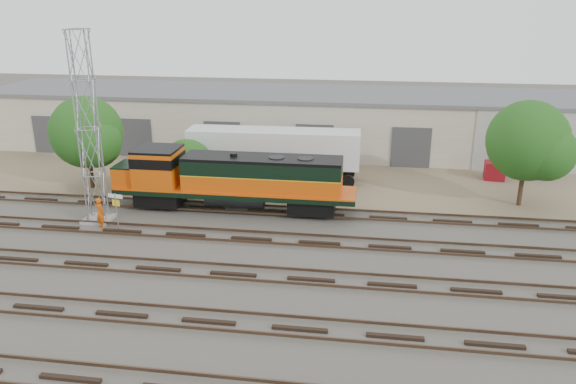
# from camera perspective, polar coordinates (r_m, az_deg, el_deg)

# --- Properties ---
(ground) EXTENTS (140.00, 140.00, 0.00)m
(ground) POSITION_cam_1_polar(r_m,az_deg,el_deg) (31.73, -4.29, -5.95)
(ground) COLOR #47423A
(ground) RESTS_ON ground
(dirt_strip) EXTENTS (80.00, 16.00, 0.02)m
(dirt_strip) POSITION_cam_1_polar(r_m,az_deg,el_deg) (45.51, -0.22, 1.99)
(dirt_strip) COLOR #726047
(dirt_strip) RESTS_ON ground
(tracks) EXTENTS (80.00, 20.40, 0.28)m
(tracks) POSITION_cam_1_polar(r_m,az_deg,el_deg) (29.08, -5.58, -8.28)
(tracks) COLOR black
(tracks) RESTS_ON ground
(warehouse) EXTENTS (58.40, 10.40, 5.30)m
(warehouse) POSITION_cam_1_polar(r_m,az_deg,el_deg) (52.50, 1.14, 7.29)
(warehouse) COLOR beige
(warehouse) RESTS_ON ground
(locomotive) EXTENTS (15.97, 2.80, 3.84)m
(locomotive) POSITION_cam_1_polar(r_m,az_deg,el_deg) (36.87, -5.90, 1.35)
(locomotive) COLOR black
(locomotive) RESTS_ON tracks
(signal_tower) EXTENTS (1.73, 1.73, 11.75)m
(signal_tower) POSITION_cam_1_polar(r_m,az_deg,el_deg) (36.10, -19.60, 5.70)
(signal_tower) COLOR gray
(signal_tower) RESTS_ON ground
(sign_post) EXTENTS (0.97, 0.21, 2.39)m
(sign_post) POSITION_cam_1_polar(r_m,az_deg,el_deg) (35.18, -17.06, -1.26)
(sign_post) COLOR gray
(sign_post) RESTS_ON ground
(worker) EXTENTS (0.84, 0.78, 1.93)m
(worker) POSITION_cam_1_polar(r_m,az_deg,el_deg) (36.22, -18.53, -2.02)
(worker) COLOR #CF4D0B
(worker) RESTS_ON ground
(semi_trailer) EXTENTS (13.10, 2.93, 4.01)m
(semi_trailer) POSITION_cam_1_polar(r_m,az_deg,el_deg) (42.78, -1.06, 4.37)
(semi_trailer) COLOR silver
(semi_trailer) RESTS_ON ground
(dumpster_blue) EXTENTS (1.62, 1.52, 1.50)m
(dumpster_blue) POSITION_cam_1_polar(r_m,az_deg,el_deg) (48.14, 23.85, 2.20)
(dumpster_blue) COLOR #15148F
(dumpster_blue) RESTS_ON ground
(dumpster_red) EXTENTS (1.63, 1.54, 1.40)m
(dumpster_red) POSITION_cam_1_polar(r_m,az_deg,el_deg) (46.49, 20.24, 2.04)
(dumpster_red) COLOR maroon
(dumpster_red) RESTS_ON ground
(tree_west) EXTENTS (5.48, 5.22, 6.83)m
(tree_west) POSITION_cam_1_polar(r_m,az_deg,el_deg) (43.09, -19.60, 5.50)
(tree_west) COLOR #382619
(tree_west) RESTS_ON ground
(tree_mid) EXTENTS (4.17, 3.97, 3.97)m
(tree_mid) POSITION_cam_1_polar(r_m,az_deg,el_deg) (41.60, -10.01, 2.39)
(tree_mid) COLOR #382619
(tree_mid) RESTS_ON ground
(tree_east) EXTENTS (5.59, 5.32, 7.19)m
(tree_east) POSITION_cam_1_polar(r_m,az_deg,el_deg) (40.17, 23.58, 4.52)
(tree_east) COLOR #382619
(tree_east) RESTS_ON ground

